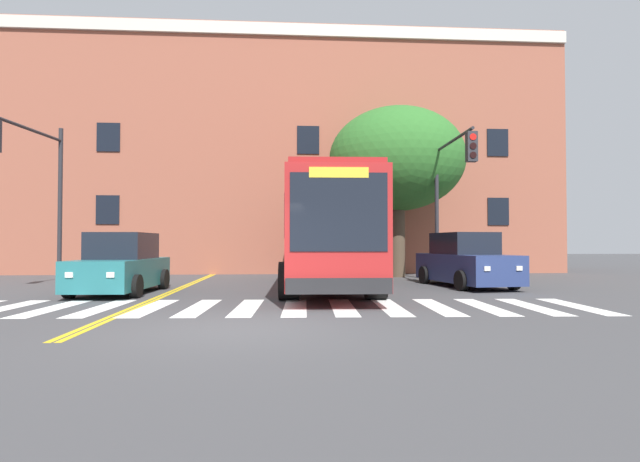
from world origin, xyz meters
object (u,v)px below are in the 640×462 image
Objects in this scene: traffic_light_near_corner at (450,180)px; car_navy_far_lane at (465,262)px; street_tree_curbside_large at (396,160)px; car_teal_near_lane at (121,266)px; traffic_light_far_corner at (36,173)px; city_bus at (326,233)px.

car_navy_far_lane is at bearing -81.79° from traffic_light_near_corner.
car_teal_near_lane is at bearing -146.21° from street_tree_curbside_large.
traffic_light_far_corner is at bearing -178.33° from traffic_light_near_corner.
city_bus is at bearing -4.45° from traffic_light_far_corner.
street_tree_curbside_large reaches higher than car_teal_near_lane.
city_bus is at bearing -165.73° from traffic_light_near_corner.
street_tree_curbside_large reaches higher than traffic_light_far_corner.
traffic_light_far_corner is 0.76× the size of street_tree_curbside_large.
traffic_light_near_corner reaches higher than car_teal_near_lane.
car_teal_near_lane is at bearing -31.96° from traffic_light_far_corner.
city_bus is 5.06m from car_navy_far_lane.
car_navy_far_lane is 0.83× the size of traffic_light_far_corner.
traffic_light_far_corner is 14.49m from street_tree_curbside_large.
street_tree_curbside_large reaches higher than car_navy_far_lane.
car_teal_near_lane is at bearing -171.95° from car_navy_far_lane.
traffic_light_near_corner is 14.88m from traffic_light_far_corner.
traffic_light_far_corner is at bearing 177.34° from car_navy_far_lane.
street_tree_curbside_large is (13.73, 4.42, 1.37)m from traffic_light_far_corner.
city_bus is at bearing 13.37° from car_teal_near_lane.
street_tree_curbside_large is (-1.14, 3.98, 1.42)m from traffic_light_near_corner.
traffic_light_far_corner is at bearing -162.17° from street_tree_curbside_large.
car_navy_far_lane is at bearing 0.99° from city_bus.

